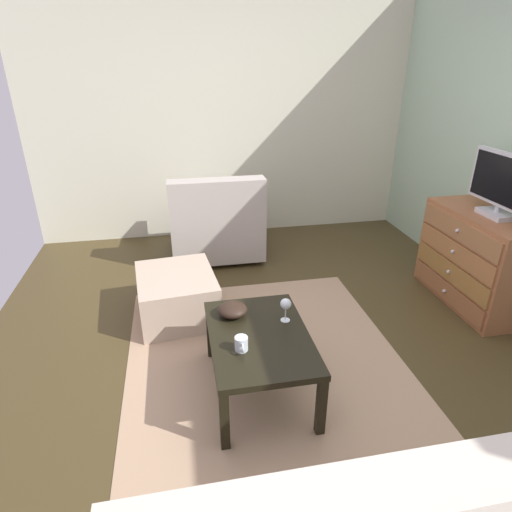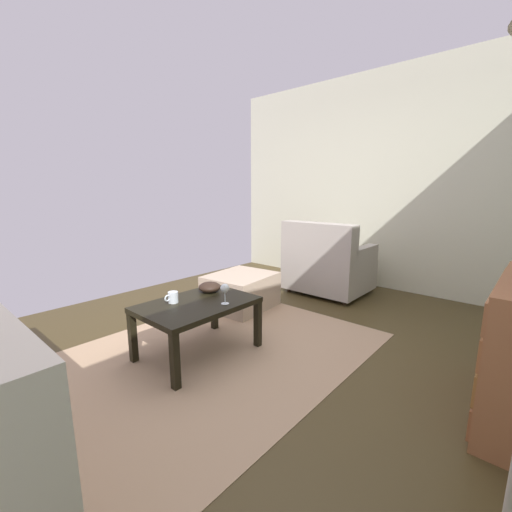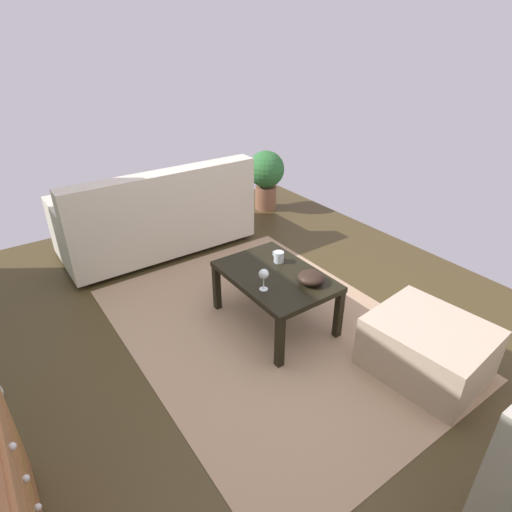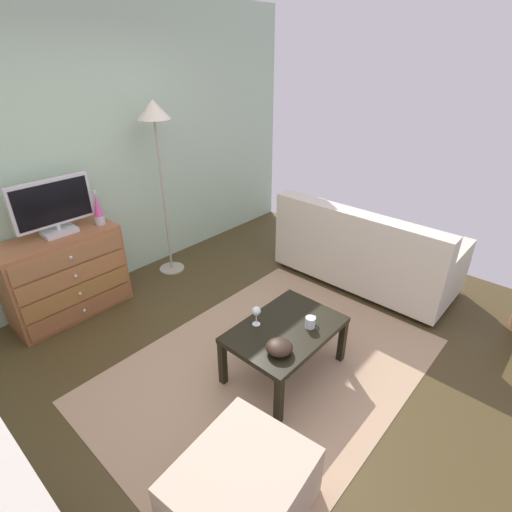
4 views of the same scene
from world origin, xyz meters
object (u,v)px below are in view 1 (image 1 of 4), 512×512
dresser (477,259)px  tv (503,184)px  mug (241,344)px  bowl_decorative (233,310)px  ottoman (177,295)px  coffee_table (259,342)px  wine_glass (286,305)px  armchair (216,226)px

dresser → tv: size_ratio=1.51×
dresser → mug: dresser is taller
bowl_decorative → tv: bearing=101.6°
ottoman → coffee_table: bearing=26.2°
wine_glass → ottoman: wine_glass is taller
dresser → armchair: armchair is taller
bowl_decorative → ottoman: size_ratio=0.27×
wine_glass → ottoman: (-0.87, -0.67, -0.36)m
tv → ottoman: tv is taller
bowl_decorative → armchair: bearing=177.4°
bowl_decorative → ottoman: bearing=-154.5°
coffee_table → wine_glass: wine_glass is taller
tv → wine_glass: (0.56, -1.84, -0.52)m
tv → bowl_decorative: (0.44, -2.16, -0.59)m
dresser → armchair: 2.45m
ottoman → armchair: bearing=157.9°
dresser → coffee_table: 2.14m
dresser → ottoman: bearing=-95.7°
wine_glass → mug: (0.25, -0.32, -0.07)m
wine_glass → armchair: bearing=-173.1°
dresser → ottoman: 2.51m
wine_glass → armchair: (-1.95, -0.24, -0.19)m
wine_glass → armchair: 1.98m
wine_glass → armchair: armchair is taller
dresser → bowl_decorative: size_ratio=5.50×
mug → wine_glass: bearing=127.6°
wine_glass → ottoman: bearing=-142.2°
dresser → mug: 2.31m
mug → armchair: size_ratio=0.12×
wine_glass → mug: wine_glass is taller
bowl_decorative → armchair: armchair is taller
armchair → ottoman: 1.18m
dresser → armchair: (-1.33, -2.05, -0.05)m
tv → mug: size_ratio=5.95×
mug → bowl_decorative: bearing=179.8°
coffee_table → armchair: (-2.07, -0.05, -0.02)m
tv → armchair: (-1.39, -2.08, -0.71)m
tv → bowl_decorative: size_ratio=3.65×
tv → wine_glass: 1.99m
dresser → wine_glass: (0.62, -1.82, 0.14)m
dresser → mug: bearing=-67.9°
mug → armchair: bearing=177.8°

